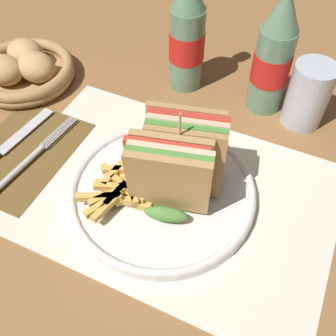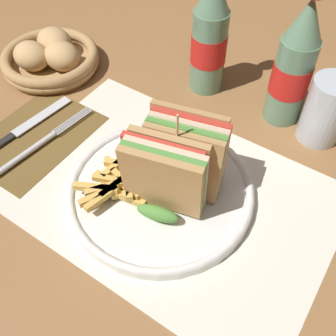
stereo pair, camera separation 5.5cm
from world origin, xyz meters
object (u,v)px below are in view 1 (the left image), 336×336
(club_sandwich, at_px, (178,164))
(knife, at_px, (7,146))
(coke_bottle_near, at_px, (187,34))
(glass_near, at_px, (308,95))
(fork, at_px, (26,162))
(coke_bottle_far, at_px, (274,56))
(plate_main, at_px, (162,191))
(bread_basket, at_px, (24,70))

(club_sandwich, bearing_deg, knife, -173.96)
(coke_bottle_near, xyz_separation_m, glass_near, (0.22, -0.01, -0.05))
(club_sandwich, xyz_separation_m, coke_bottle_near, (-0.09, 0.24, 0.03))
(fork, relative_size, coke_bottle_far, 0.81)
(plate_main, height_order, club_sandwich, club_sandwich)
(fork, bearing_deg, coke_bottle_far, 51.07)
(glass_near, bearing_deg, knife, -147.32)
(glass_near, bearing_deg, plate_main, -121.13)
(club_sandwich, distance_m, coke_bottle_far, 0.25)
(glass_near, height_order, bread_basket, glass_near)
(plate_main, height_order, coke_bottle_near, coke_bottle_near)
(club_sandwich, relative_size, glass_near, 1.28)
(coke_bottle_near, distance_m, coke_bottle_far, 0.15)
(club_sandwich, height_order, fork, club_sandwich)
(club_sandwich, bearing_deg, fork, -168.86)
(knife, xyz_separation_m, coke_bottle_far, (0.34, 0.27, 0.10))
(fork, bearing_deg, glass_near, 43.80)
(plate_main, xyz_separation_m, club_sandwich, (0.02, 0.01, 0.06))
(coke_bottle_near, bearing_deg, fork, -116.07)
(plate_main, relative_size, fork, 1.41)
(knife, height_order, coke_bottle_near, coke_bottle_near)
(fork, distance_m, knife, 0.05)
(knife, bearing_deg, plate_main, 10.59)
(bread_basket, bearing_deg, coke_bottle_far, 15.78)
(coke_bottle_far, relative_size, glass_near, 2.16)
(fork, bearing_deg, bread_basket, 133.81)
(plate_main, bearing_deg, coke_bottle_far, 73.22)
(coke_bottle_near, xyz_separation_m, bread_basket, (-0.27, -0.12, -0.08))
(knife, relative_size, glass_near, 1.78)
(knife, height_order, coke_bottle_far, coke_bottle_far)
(knife, relative_size, coke_bottle_far, 0.82)
(fork, relative_size, glass_near, 1.74)
(club_sandwich, bearing_deg, glass_near, 61.61)
(plate_main, distance_m, coke_bottle_far, 0.28)
(plate_main, bearing_deg, bread_basket, 158.84)
(glass_near, bearing_deg, coke_bottle_near, 177.13)
(fork, bearing_deg, coke_bottle_near, 69.94)
(plate_main, relative_size, coke_bottle_near, 1.13)
(plate_main, xyz_separation_m, coke_bottle_far, (0.08, 0.25, 0.09))
(glass_near, bearing_deg, fork, -142.21)
(club_sandwich, relative_size, fork, 0.74)
(plate_main, relative_size, coke_bottle_far, 1.13)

